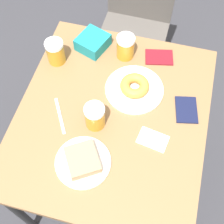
# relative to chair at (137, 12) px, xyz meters

# --- Properties ---
(ground_plane) EXTENTS (8.00, 8.00, 0.00)m
(ground_plane) POSITION_rel_chair_xyz_m (0.06, -0.81, -0.56)
(ground_plane) COLOR #333338
(table) EXTENTS (0.78, 0.90, 0.75)m
(table) POSITION_rel_chair_xyz_m (0.06, -0.81, 0.11)
(table) COLOR olive
(table) RESTS_ON ground_plane
(chair) EXTENTS (0.41, 0.41, 0.94)m
(chair) POSITION_rel_chair_xyz_m (0.00, 0.00, 0.00)
(chair) COLOR #514C47
(chair) RESTS_ON ground_plane
(plate_with_cake) EXTENTS (0.21, 0.21, 0.05)m
(plate_with_cake) POSITION_rel_chair_xyz_m (0.01, -1.04, 0.20)
(plate_with_cake) COLOR white
(plate_with_cake) RESTS_ON table
(plate_with_donut) EXTENTS (0.25, 0.25, 0.05)m
(plate_with_donut) POSITION_rel_chair_xyz_m (0.12, -0.67, 0.20)
(plate_with_donut) COLOR white
(plate_with_donut) RESTS_ON table
(beer_mug_left) EXTENTS (0.08, 0.08, 0.11)m
(beer_mug_left) POSITION_rel_chair_xyz_m (-0.25, -0.60, 0.24)
(beer_mug_left) COLOR #C68C23
(beer_mug_left) RESTS_ON table
(beer_mug_center) EXTENTS (0.08, 0.08, 0.11)m
(beer_mug_center) POSITION_rel_chair_xyz_m (0.01, -0.87, 0.24)
(beer_mug_center) COLOR #C68C23
(beer_mug_center) RESTS_ON table
(beer_mug_right) EXTENTS (0.08, 0.08, 0.11)m
(beer_mug_right) POSITION_rel_chair_xyz_m (0.04, -0.49, 0.24)
(beer_mug_right) COLOR #C68C23
(beer_mug_right) RESTS_ON table
(napkin_folded) EXTENTS (0.13, 0.09, 0.00)m
(napkin_folded) POSITION_rel_chair_xyz_m (0.24, -0.88, 0.19)
(napkin_folded) COLOR white
(napkin_folded) RESTS_ON table
(fork) EXTENTS (0.10, 0.15, 0.00)m
(fork) POSITION_rel_chair_xyz_m (-0.14, -0.87, 0.19)
(fork) COLOR silver
(fork) RESTS_ON table
(passport_near_edge) EXTENTS (0.11, 0.14, 0.01)m
(passport_near_edge) POSITION_rel_chair_xyz_m (0.35, -0.71, 0.19)
(passport_near_edge) COLOR #141938
(passport_near_edge) RESTS_ON table
(passport_far_edge) EXTENTS (0.14, 0.11, 0.01)m
(passport_far_edge) POSITION_rel_chair_xyz_m (0.19, -0.47, 0.19)
(passport_far_edge) COLOR maroon
(passport_far_edge) RESTS_ON table
(blue_pouch) EXTENTS (0.16, 0.16, 0.06)m
(blue_pouch) POSITION_rel_chair_xyz_m (-0.12, -0.48, 0.22)
(blue_pouch) COLOR teal
(blue_pouch) RESTS_ON table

